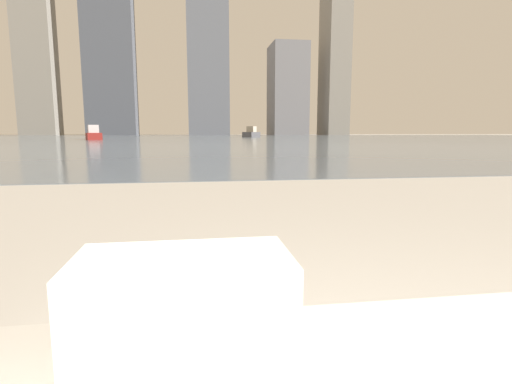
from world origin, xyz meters
name	(u,v)px	position (x,y,z in m)	size (l,w,h in m)	color
towel_stack	(185,311)	(-0.29, 0.79, 0.58)	(0.29, 0.16, 0.16)	white
harbor_water	(196,138)	(0.00, 62.00, 0.01)	(180.00, 110.00, 0.01)	slate
harbor_boat_2	(93,134)	(-11.34, 47.38, 0.58)	(2.68, 4.56, 1.62)	maroon
harbor_boat_3	(252,133)	(9.60, 69.27, 0.65)	(3.73, 5.11, 1.83)	#4C4C51
skyline_tower_1	(109,45)	(-22.57, 118.00, 24.34)	(13.27, 7.09, 48.68)	#4C515B
skyline_tower_2	(207,28)	(4.11, 118.00, 29.75)	(11.52, 7.84, 59.49)	slate
skyline_tower_3	(287,90)	(27.27, 118.00, 13.01)	(10.07, 12.88, 26.01)	slate
skyline_tower_4	(335,52)	(41.48, 118.00, 24.29)	(6.43, 11.33, 48.58)	gray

